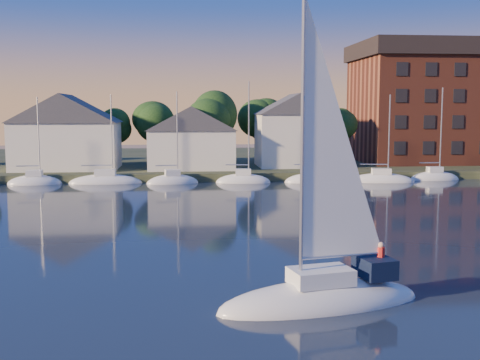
{
  "coord_description": "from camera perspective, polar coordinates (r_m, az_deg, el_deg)",
  "views": [
    {
      "loc": [
        -7.08,
        -21.45,
        8.58
      ],
      "look_at": [
        -2.95,
        22.0,
        3.5
      ],
      "focal_mm": 45.0,
      "sensor_mm": 36.0,
      "label": 1
    }
  ],
  "objects": [
    {
      "name": "ground",
      "position": [
        24.16,
        12.37,
        -14.31
      ],
      "size": [
        260.0,
        260.0,
        0.0
      ],
      "primitive_type": "plane",
      "color": "black",
      "rests_on": "ground"
    },
    {
      "name": "clubhouse_east",
      "position": [
        81.89,
        5.2,
        4.81
      ],
      "size": [
        10.5,
        8.4,
        9.8
      ],
      "color": "white",
      "rests_on": "shoreline_land"
    },
    {
      "name": "clubhouse_centre",
      "position": [
        78.53,
        -4.65,
        4.11
      ],
      "size": [
        11.55,
        8.4,
        8.08
      ],
      "color": "white",
      "rests_on": "shoreline_land"
    },
    {
      "name": "tree_line",
      "position": [
        84.95,
        0.7,
        5.69
      ],
      "size": [
        93.4,
        5.4,
        8.9
      ],
      "color": "#372319",
      "rests_on": "shoreline_land"
    },
    {
      "name": "hero_sailboat",
      "position": [
        27.29,
        7.92,
        -10.39
      ],
      "size": [
        10.02,
        5.05,
        14.83
      ],
      "rotation": [
        0.0,
        0.0,
        3.35
      ],
      "color": "white",
      "rests_on": "ground"
    },
    {
      "name": "shoreline_land",
      "position": [
        97.09,
        -1.23,
        1.57
      ],
      "size": [
        160.0,
        50.0,
        2.0
      ],
      "primitive_type": "cube",
      "color": "#2E3821",
      "rests_on": "ground"
    },
    {
      "name": "clubhouse_west",
      "position": [
        80.88,
        -16.11,
        4.51
      ],
      "size": [
        13.65,
        9.45,
        9.64
      ],
      "color": "white",
      "rests_on": "shoreline_land"
    },
    {
      "name": "wooden_dock",
      "position": [
        74.29,
        0.07,
        0.01
      ],
      "size": [
        120.0,
        3.0,
        1.0
      ],
      "primitive_type": "cube",
      "color": "brown",
      "rests_on": "ground"
    },
    {
      "name": "moored_fleet",
      "position": [
        71.82,
        3.48,
        -0.15
      ],
      "size": [
        95.5,
        2.4,
        12.05
      ],
      "color": "white",
      "rests_on": "ground"
    },
    {
      "name": "condo_block",
      "position": [
        95.67,
        20.15,
        6.97
      ],
      "size": [
        31.0,
        17.0,
        17.4
      ],
      "color": "brown",
      "rests_on": "shoreline_land"
    }
  ]
}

